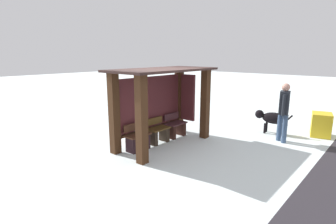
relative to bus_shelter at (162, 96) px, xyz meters
name	(u,v)px	position (x,y,z in m)	size (l,w,h in m)	color
ground_plane	(164,144)	(-0.08, -0.16, -1.40)	(60.00, 60.00, 0.00)	white
bus_shelter	(162,96)	(0.00, 0.00, 0.00)	(3.15, 1.51, 2.18)	#3A2212
bench_left_inside	(138,139)	(-0.89, 0.08, -1.09)	(0.70, 0.37, 0.73)	#4A2B1C
bench_center_inside	(158,133)	(-0.08, 0.08, -1.10)	(0.70, 0.39, 0.73)	#533B1B
bench_right_inside	(175,127)	(0.72, 0.08, -1.10)	(0.70, 0.41, 0.74)	#46262B
person_walking	(284,108)	(2.43, -2.62, -0.38)	(0.58, 0.36, 1.75)	#20242B
dog	(272,118)	(3.06, -2.07, -0.88)	(0.42, 1.17, 0.74)	black
grit_bin	(321,125)	(3.83, -3.37, -1.03)	(0.70, 0.56, 0.74)	yellow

